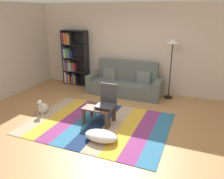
% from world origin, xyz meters
% --- Properties ---
extents(ground_plane, '(14.00, 14.00, 0.00)m').
position_xyz_m(ground_plane, '(0.00, 0.00, 0.00)').
color(ground_plane, '#B27F4C').
extents(back_wall, '(6.80, 0.10, 2.70)m').
position_xyz_m(back_wall, '(0.00, 2.55, 1.35)').
color(back_wall, beige).
rests_on(back_wall, ground_plane).
extents(left_wall, '(0.10, 5.50, 2.70)m').
position_xyz_m(left_wall, '(-3.40, 0.75, 1.35)').
color(left_wall, beige).
rests_on(left_wall, ground_plane).
extents(rug, '(3.14, 2.30, 0.01)m').
position_xyz_m(rug, '(-0.14, -0.10, 0.01)').
color(rug, tan).
rests_on(rug, ground_plane).
extents(couch, '(2.26, 0.80, 1.00)m').
position_xyz_m(couch, '(-0.23, 2.02, 0.34)').
color(couch, '#59605B').
rests_on(couch, ground_plane).
extents(bookshelf, '(0.90, 0.28, 1.85)m').
position_xyz_m(bookshelf, '(-2.23, 2.30, 0.86)').
color(bookshelf, black).
rests_on(bookshelf, ground_plane).
extents(coffee_table, '(0.65, 0.49, 0.39)m').
position_xyz_m(coffee_table, '(-0.15, -0.04, 0.32)').
color(coffee_table, '#513826').
rests_on(coffee_table, rug).
extents(pouf, '(0.68, 0.40, 0.20)m').
position_xyz_m(pouf, '(0.22, -0.74, 0.11)').
color(pouf, white).
rests_on(pouf, rug).
extents(dog, '(0.22, 0.35, 0.40)m').
position_xyz_m(dog, '(-1.66, -0.12, 0.16)').
color(dog, beige).
rests_on(dog, ground_plane).
extents(standing_lamp, '(0.32, 0.32, 1.74)m').
position_xyz_m(standing_lamp, '(1.08, 2.18, 1.45)').
color(standing_lamp, black).
rests_on(standing_lamp, ground_plane).
extents(tv_remote, '(0.07, 0.16, 0.02)m').
position_xyz_m(tv_remote, '(-0.15, -0.03, 0.41)').
color(tv_remote, black).
rests_on(tv_remote, coffee_table).
extents(folding_chair, '(0.40, 0.40, 0.90)m').
position_xyz_m(folding_chair, '(0.00, 0.09, 0.53)').
color(folding_chair, '#38383D').
rests_on(folding_chair, ground_plane).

